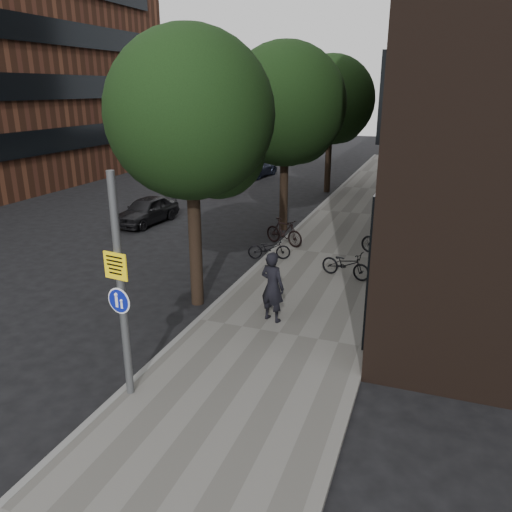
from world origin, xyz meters
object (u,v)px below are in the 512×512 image
at_px(pedestrian, 272,287).
at_px(parked_bike_facade_near, 346,264).
at_px(signpost, 121,288).
at_px(parked_car_near, 147,210).

bearing_deg(pedestrian, parked_bike_facade_near, -90.43).
bearing_deg(signpost, parked_bike_facade_near, 77.37).
xyz_separation_m(signpost, parked_car_near, (-7.01, 12.01, -1.76)).
bearing_deg(pedestrian, signpost, 85.74).
height_order(signpost, parked_car_near, signpost).
bearing_deg(signpost, parked_car_near, 127.75).
bearing_deg(parked_car_near, pedestrian, -37.21).
xyz_separation_m(parked_bike_facade_near, parked_car_near, (-9.91, 4.09, 0.05)).
bearing_deg(signpost, pedestrian, 75.56).
xyz_separation_m(pedestrian, parked_car_near, (-8.67, 7.90, -0.45)).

